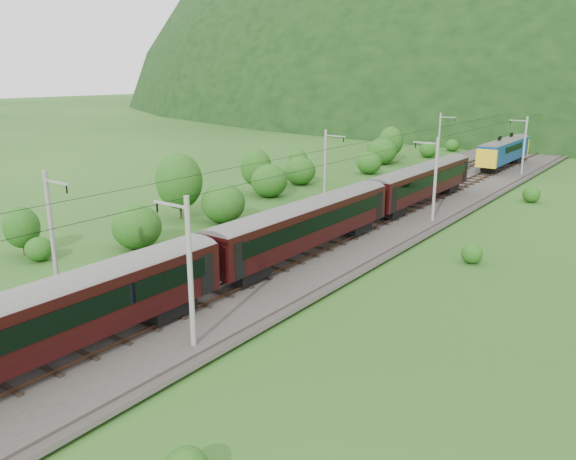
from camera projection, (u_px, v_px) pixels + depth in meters
The scene contains 14 objects.
ground at pixel (119, 320), 33.07m from camera, with size 600.00×600.00×0.00m, color #214916.
railbed at pixel (233, 271), 40.79m from camera, with size 14.00×220.00×0.30m, color #38332D.
track_left at pixel (209, 262), 42.10m from camera, with size 2.40×220.00×0.27m.
track_right at pixel (258, 275), 39.36m from camera, with size 2.40×220.00×0.27m.
catenary_left at pixel (326, 165), 60.17m from camera, with size 2.54×192.28×8.00m.
catenary_right at pixel (435, 178), 53.20m from camera, with size 2.54×192.28×8.00m.
overhead_wires at pixel (230, 177), 38.91m from camera, with size 4.83×198.00×0.03m.
mountain_ridge at pixel (407, 97), 334.27m from camera, with size 336.00×280.00×132.00m, color black.
train at pixel (205, 252), 34.58m from camera, with size 2.86×136.94×4.96m.
hazard_post_near at pixel (383, 199), 59.55m from camera, with size 0.18×0.18×1.67m, color red.
hazard_post_far at pixel (466, 171), 77.67m from camera, with size 0.15×0.15×1.37m, color red.
signal at pixel (387, 183), 66.52m from camera, with size 0.23×0.23×2.08m.
vegetation_left at pixel (218, 187), 59.27m from camera, with size 12.59×147.60×6.82m.
vegetation_right at pixel (189, 451), 20.15m from camera, with size 4.01×88.75×2.25m.
Camera 1 is at (26.02, -18.61, 14.07)m, focal length 35.00 mm.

